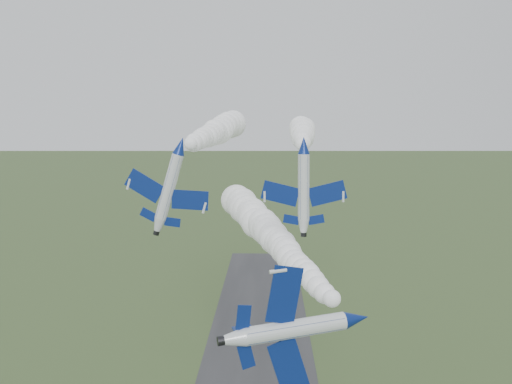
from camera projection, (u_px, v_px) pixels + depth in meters
The scene contains 6 objects.
jet_lead at pixel (357, 319), 50.92m from camera, with size 5.35×13.68×11.46m.
smoke_trail_jet_lead at pixel (270, 234), 83.07m from camera, with size 5.94×60.12×5.94m, color white, non-canonical shape.
jet_pair_left at pixel (180, 146), 71.01m from camera, with size 10.46×13.03×4.10m.
smoke_trail_jet_pair_left at pixel (217, 131), 104.53m from camera, with size 5.97×62.43×5.97m, color white, non-canonical shape.
jet_pair_right at pixel (304, 145), 70.83m from camera, with size 10.55×12.67×3.12m.
smoke_trail_jet_pair_right at pixel (303, 134), 108.38m from camera, with size 5.75×70.53×5.75m, color white, non-canonical shape.
Camera 1 is at (2.49, -55.30, 50.51)m, focal length 40.00 mm.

